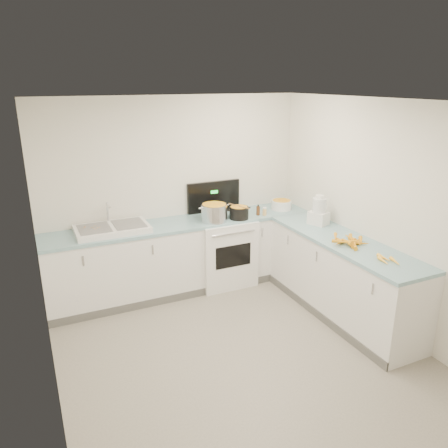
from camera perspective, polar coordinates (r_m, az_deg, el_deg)
name	(u,v)px	position (r m, az deg, el deg)	size (l,w,h in m)	color
floor	(243,357)	(4.64, 2.49, -16.95)	(3.50, 4.00, 0.00)	gray
ceiling	(247,102)	(3.79, 3.03, 15.65)	(3.50, 4.00, 0.00)	silver
wall_back	(175,193)	(5.81, -6.46, 4.02)	(3.50, 2.50, 0.00)	silver
wall_front	(419,363)	(2.64, 24.14, -16.20)	(3.50, 2.50, 0.00)	silver
wall_left	(42,276)	(3.64, -22.68, -6.29)	(4.00, 2.50, 0.00)	silver
wall_right	(388,218)	(5.06, 20.58, 0.77)	(4.00, 2.50, 0.00)	silver
counter_back	(184,256)	(5.78, -5.23, -4.15)	(3.50, 0.62, 0.94)	white
counter_right	(341,277)	(5.34, 15.09, -6.72)	(0.62, 2.20, 0.94)	white
stove	(222,249)	(5.96, -0.20, -3.32)	(0.76, 0.65, 1.36)	white
sink	(112,229)	(5.39, -14.40, -0.60)	(0.86, 0.52, 0.31)	white
steel_pot	(214,213)	(5.60, -1.29, 1.39)	(0.33, 0.33, 0.25)	silver
black_pot	(239,213)	(5.71, 1.96, 1.39)	(0.25, 0.25, 0.18)	black
wooden_spoon	(239,206)	(5.68, 1.97, 2.35)	(0.01, 0.01, 0.35)	#AD7A47
mixing_bowl	(281,205)	(6.18, 7.51, 2.50)	(0.28, 0.28, 0.13)	white
extract_bottle	(258,211)	(5.88, 4.47, 1.74)	(0.05, 0.05, 0.12)	#593319
spice_jar	(265,212)	(5.88, 5.32, 1.57)	(0.05, 0.05, 0.09)	#E5B266
food_processor	(319,212)	(5.59, 12.29, 1.56)	(0.25, 0.28, 0.38)	white
carrot_pile	(350,241)	(5.03, 16.14, -2.21)	(0.46, 0.44, 0.08)	orange
peeled_carrots	(387,260)	(4.68, 20.54, -4.41)	(0.18, 0.29, 0.04)	yellow
peelings	(93,228)	(5.36, -16.79, -0.49)	(0.21, 0.24, 0.01)	tan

